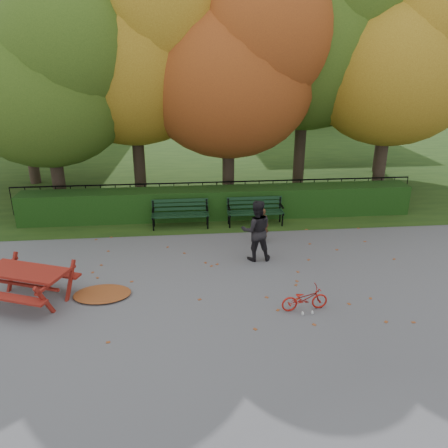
{
  "coord_description": "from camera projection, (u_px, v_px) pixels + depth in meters",
  "views": [
    {
      "loc": [
        -1.19,
        -9.41,
        5.13
      ],
      "look_at": [
        -0.15,
        1.22,
        1.0
      ],
      "focal_mm": 35.0,
      "sensor_mm": 36.0,
      "label": 1
    }
  ],
  "objects": [
    {
      "name": "tree_f",
      "position": [
        21.0,
        40.0,
        16.57
      ],
      "size": [
        6.93,
        6.6,
        9.19
      ],
      "color": "black",
      "rests_on": "ground"
    },
    {
      "name": "child",
      "position": [
        262.0,
        225.0,
        12.66
      ],
      "size": [
        0.44,
        0.35,
        1.06
      ],
      "primitive_type": "imported",
      "rotation": [
        0.0,
        0.0,
        2.87
      ],
      "color": "#442715",
      "rests_on": "ground"
    },
    {
      "name": "tree_d",
      "position": [
        320.0,
        30.0,
        15.6
      ],
      "size": [
        7.14,
        6.8,
        9.58
      ],
      "color": "black",
      "rests_on": "ground"
    },
    {
      "name": "bench_right",
      "position": [
        255.0,
        209.0,
        14.04
      ],
      "size": [
        1.8,
        0.57,
        0.88
      ],
      "color": "black",
      "rests_on": "ground"
    },
    {
      "name": "tree_a",
      "position": [
        52.0,
        76.0,
        13.77
      ],
      "size": [
        5.88,
        5.6,
        7.48
      ],
      "color": "black",
      "rests_on": "ground"
    },
    {
      "name": "tree_e",
      "position": [
        406.0,
        57.0,
        14.81
      ],
      "size": [
        6.09,
        5.8,
        8.16
      ],
      "color": "black",
      "rests_on": "ground"
    },
    {
      "name": "bench_left",
      "position": [
        180.0,
        211.0,
        13.83
      ],
      "size": [
        1.8,
        0.57,
        0.88
      ],
      "color": "black",
      "rests_on": "ground"
    },
    {
      "name": "picnic_table",
      "position": [
        26.0,
        277.0,
        9.54
      ],
      "size": [
        2.21,
        2.01,
        0.88
      ],
      "rotation": [
        0.0,
        0.0,
        -0.37
      ],
      "color": "maroon",
      "rests_on": "ground"
    },
    {
      "name": "bicycle",
      "position": [
        305.0,
        299.0,
        9.34
      ],
      "size": [
        1.05,
        0.45,
        0.54
      ],
      "primitive_type": "imported",
      "rotation": [
        0.0,
        0.0,
        1.66
      ],
      "color": "#A9170F",
      "rests_on": "ground"
    },
    {
      "name": "grass_strip",
      "position": [
        204.0,
        157.0,
        23.69
      ],
      "size": [
        90.0,
        90.0,
        0.0
      ],
      "primitive_type": "plane",
      "color": "#1B3510",
      "rests_on": "ground"
    },
    {
      "name": "leaf_scatter",
      "position": [
        233.0,
        274.0,
        10.97
      ],
      "size": [
        9.0,
        5.7,
        0.01
      ],
      "primitive_type": null,
      "color": "maroon",
      "rests_on": "ground"
    },
    {
      "name": "iron_fence",
      "position": [
        217.0,
        195.0,
        15.42
      ],
      "size": [
        14.0,
        0.04,
        1.02
      ],
      "color": "black",
      "rests_on": "ground"
    },
    {
      "name": "adult",
      "position": [
        256.0,
        230.0,
        11.49
      ],
      "size": [
        0.81,
        0.63,
        1.66
      ],
      "primitive_type": "imported",
      "rotation": [
        0.0,
        0.0,
        3.14
      ],
      "color": "black",
      "rests_on": "ground"
    },
    {
      "name": "hedge",
      "position": [
        219.0,
        203.0,
        14.69
      ],
      "size": [
        13.0,
        0.9,
        1.0
      ],
      "primitive_type": "cube",
      "color": "black",
      "rests_on": "ground"
    },
    {
      "name": "tree_g",
      "position": [
        402.0,
        50.0,
        18.58
      ],
      "size": [
        6.3,
        6.0,
        8.55
      ],
      "color": "black",
      "rests_on": "ground"
    },
    {
      "name": "tree_b",
      "position": [
        141.0,
        47.0,
        14.79
      ],
      "size": [
        6.72,
        6.4,
        8.79
      ],
      "color": "black",
      "rests_on": "ground"
    },
    {
      "name": "building_right",
      "position": [
        292.0,
        44.0,
        35.25
      ],
      "size": [
        9.0,
        6.0,
        12.0
      ],
      "primitive_type": "cube",
      "color": "tan",
      "rests_on": "ground"
    },
    {
      "name": "leaf_pile",
      "position": [
        102.0,
        294.0,
        9.97
      ],
      "size": [
        1.48,
        1.18,
        0.09
      ],
      "primitive_type": "ellipsoid",
      "rotation": [
        0.0,
        0.0,
        0.23
      ],
      "color": "maroon",
      "rests_on": "ground"
    },
    {
      "name": "ground",
      "position": [
        235.0,
        280.0,
        10.69
      ],
      "size": [
        90.0,
        90.0,
        0.0
      ],
      "primitive_type": "plane",
      "color": "slate",
      "rests_on": "ground"
    },
    {
      "name": "building_left",
      "position": [
        68.0,
        20.0,
        31.31
      ],
      "size": [
        10.0,
        7.0,
        15.0
      ],
      "primitive_type": "cube",
      "color": "tan",
      "rests_on": "ground"
    },
    {
      "name": "tree_c",
      "position": [
        239.0,
        65.0,
        14.57
      ],
      "size": [
        6.3,
        6.0,
        8.0
      ],
      "color": "black",
      "rests_on": "ground"
    }
  ]
}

